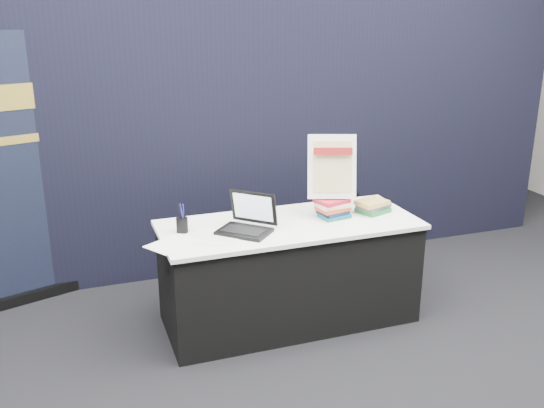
{
  "coord_description": "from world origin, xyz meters",
  "views": [
    {
      "loc": [
        -1.44,
        -3.14,
        2.19
      ],
      "look_at": [
        -0.13,
        0.55,
        0.9
      ],
      "focal_mm": 40.0,
      "sensor_mm": 36.0,
      "label": 1
    }
  ],
  "objects": [
    {
      "name": "laptop",
      "position": [
        -0.36,
        0.51,
        0.81
      ],
      "size": [
        0.4,
        0.46,
        0.25
      ],
      "rotation": [
        0.0,
        0.0,
        -0.76
      ],
      "color": "black",
      "rests_on": "display_table"
    },
    {
      "name": "brochure_mid",
      "position": [
        -0.59,
        0.4,
        0.75
      ],
      "size": [
        0.36,
        0.31,
        0.0
      ],
      "primitive_type": "cube",
      "rotation": [
        0.0,
        0.0,
        -0.41
      ],
      "color": "silver",
      "rests_on": "display_table"
    },
    {
      "name": "display_table",
      "position": [
        0.0,
        0.55,
        0.38
      ],
      "size": [
        1.8,
        0.75,
        0.75
      ],
      "color": "black",
      "rests_on": "floor"
    },
    {
      "name": "brochure_right",
      "position": [
        -0.41,
        0.47,
        0.75
      ],
      "size": [
        0.32,
        0.26,
        0.0
      ],
      "primitive_type": "cube",
      "rotation": [
        0.0,
        0.0,
        0.22
      ],
      "color": "white",
      "rests_on": "display_table"
    },
    {
      "name": "info_sign",
      "position": [
        0.33,
        0.58,
        1.11
      ],
      "size": [
        0.36,
        0.23,
        0.46
      ],
      "rotation": [
        0.0,
        0.0,
        -0.34
      ],
      "color": "black",
      "rests_on": "book_stack_tall"
    },
    {
      "name": "pullup_banner",
      "position": [
        -1.84,
        1.5,
        0.9
      ],
      "size": [
        0.85,
        0.36,
        2.03
      ],
      "rotation": [
        0.0,
        0.0,
        0.31
      ],
      "color": "black",
      "rests_on": "floor"
    },
    {
      "name": "book_stack_tall",
      "position": [
        0.33,
        0.55,
        0.82
      ],
      "size": [
        0.23,
        0.2,
        0.14
      ],
      "rotation": [
        0.0,
        0.0,
        0.22
      ],
      "color": "#195D62",
      "rests_on": "display_table"
    },
    {
      "name": "pen_cup",
      "position": [
        -0.74,
        0.62,
        0.8
      ],
      "size": [
        0.1,
        0.1,
        0.1
      ],
      "primitive_type": "cylinder",
      "rotation": [
        0.0,
        0.0,
        0.28
      ],
      "color": "black",
      "rests_on": "display_table"
    },
    {
      "name": "stacking_chair",
      "position": [
        0.58,
        0.85,
        0.45
      ],
      "size": [
        0.45,
        0.46,
        0.8
      ],
      "rotation": [
        0.0,
        0.0,
        0.3
      ],
      "color": "black",
      "rests_on": "floor"
    },
    {
      "name": "brochure_left",
      "position": [
        -0.84,
        0.43,
        0.75
      ],
      "size": [
        0.38,
        0.35,
        0.0
      ],
      "primitive_type": "cube",
      "rotation": [
        0.0,
        0.0,
        0.55
      ],
      "color": "white",
      "rests_on": "display_table"
    },
    {
      "name": "book_stack_short",
      "position": [
        0.65,
        0.55,
        0.8
      ],
      "size": [
        0.26,
        0.23,
        0.09
      ],
      "rotation": [
        0.0,
        0.0,
        0.33
      ],
      "color": "#1F7430",
      "rests_on": "display_table"
    },
    {
      "name": "floor",
      "position": [
        0.0,
        0.0,
        0.0
      ],
      "size": [
        8.0,
        8.0,
        0.0
      ],
      "primitive_type": "plane",
      "color": "black",
      "rests_on": "ground"
    },
    {
      "name": "mouse",
      "position": [
        -0.16,
        0.63,
        0.77
      ],
      "size": [
        0.1,
        0.14,
        0.04
      ],
      "primitive_type": "ellipsoid",
      "rotation": [
        0.0,
        0.0,
        0.24
      ],
      "color": "black",
      "rests_on": "display_table"
    },
    {
      "name": "drape_partition",
      "position": [
        0.0,
        1.6,
        1.2
      ],
      "size": [
        6.0,
        0.08,
        2.4
      ],
      "primitive_type": "cube",
      "color": "black",
      "rests_on": "floor"
    },
    {
      "name": "wall_back",
      "position": [
        0.0,
        4.0,
        1.75
      ],
      "size": [
        8.0,
        0.02,
        3.5
      ],
      "primitive_type": "cube",
      "color": "beige",
      "rests_on": "floor"
    }
  ]
}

